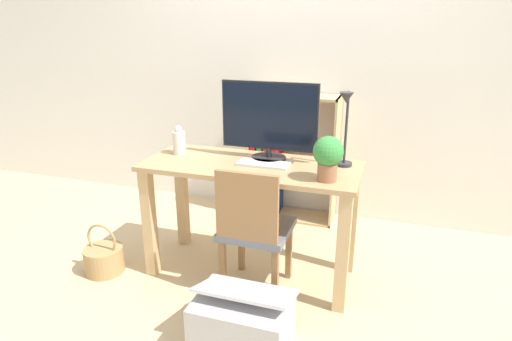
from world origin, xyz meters
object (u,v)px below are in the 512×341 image
(desk_lamp, at_px, (346,122))
(chair, at_px, (254,227))
(bookshelf, at_px, (277,159))
(keyboard, at_px, (263,164))
(basket, at_px, (104,258))
(vase, at_px, (179,142))
(potted_plant, at_px, (328,156))
(monitor, at_px, (269,119))
(storage_box, at_px, (243,320))

(desk_lamp, height_order, chair, desk_lamp)
(bookshelf, bearing_deg, chair, -80.98)
(desk_lamp, bearing_deg, bookshelf, 127.19)
(keyboard, xyz_separation_m, basket, (-1.01, -0.30, -0.67))
(vase, xyz_separation_m, potted_plant, (1.01, -0.20, 0.06))
(potted_plant, distance_m, chair, 0.61)
(monitor, distance_m, basket, 1.43)
(vase, relative_size, potted_plant, 0.76)
(monitor, height_order, bookshelf, monitor)
(potted_plant, height_order, storage_box, potted_plant)
(bookshelf, relative_size, basket, 3.00)
(bookshelf, bearing_deg, monitor, -78.22)
(keyboard, distance_m, bookshelf, 0.99)
(potted_plant, height_order, chair, potted_plant)
(vase, bearing_deg, chair, -24.01)
(monitor, bearing_deg, basket, -156.42)
(storage_box, bearing_deg, bookshelf, 99.66)
(chair, height_order, storage_box, chair)
(vase, xyz_separation_m, desk_lamp, (1.06, 0.04, 0.20))
(desk_lamp, height_order, storage_box, desk_lamp)
(keyboard, xyz_separation_m, storage_box, (0.10, -0.66, -0.63))
(monitor, height_order, storage_box, monitor)
(vase, xyz_separation_m, storage_box, (0.70, -0.72, -0.70))
(chair, bearing_deg, potted_plant, 14.53)
(potted_plant, bearing_deg, bookshelf, 118.37)
(desk_lamp, distance_m, potted_plant, 0.28)
(potted_plant, relative_size, bookshelf, 0.24)
(desk_lamp, xyz_separation_m, bookshelf, (-0.64, 0.84, -0.54))
(monitor, distance_m, vase, 0.62)
(monitor, height_order, basket, monitor)
(desk_lamp, height_order, potted_plant, desk_lamp)
(bookshelf, bearing_deg, vase, -115.77)
(monitor, height_order, desk_lamp, monitor)
(keyboard, relative_size, potted_plant, 1.27)
(vase, xyz_separation_m, chair, (0.61, -0.27, -0.40))
(vase, bearing_deg, keyboard, -5.59)
(bookshelf, relative_size, storage_box, 2.14)
(chair, height_order, basket, chair)
(chair, bearing_deg, monitor, 96.75)
(desk_lamp, xyz_separation_m, basket, (-1.48, -0.40, -0.94))
(vase, bearing_deg, bookshelf, 64.23)
(monitor, xyz_separation_m, desk_lamp, (0.47, -0.04, 0.02))
(vase, height_order, basket, vase)
(monitor, relative_size, basket, 1.77)
(vase, bearing_deg, potted_plant, -11.12)
(desk_lamp, distance_m, basket, 1.80)
(chair, distance_m, basket, 1.08)
(monitor, xyz_separation_m, vase, (-0.59, -0.08, -0.18))
(basket, xyz_separation_m, storage_box, (1.11, -0.35, 0.05))
(vase, xyz_separation_m, basket, (-0.41, -0.36, -0.75))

